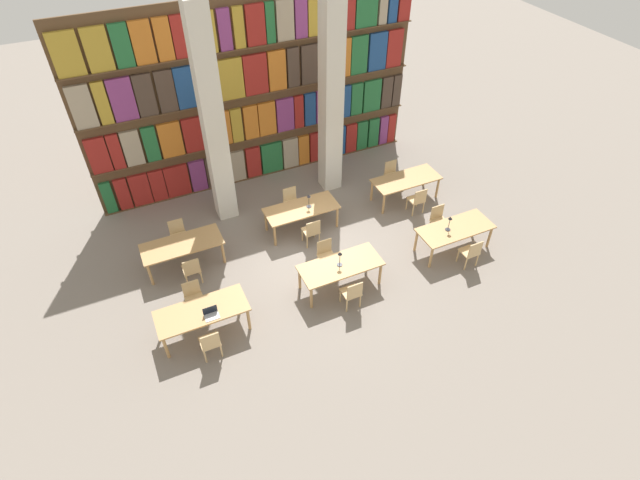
{
  "coord_description": "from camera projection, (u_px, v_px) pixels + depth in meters",
  "views": [
    {
      "loc": [
        -3.99,
        -8.76,
        9.3
      ],
      "look_at": [
        0.0,
        -0.12,
        0.66
      ],
      "focal_mm": 28.0,
      "sensor_mm": 36.0,
      "label": 1
    }
  ],
  "objects": [
    {
      "name": "reading_table_4",
      "position": [
        301.0,
        210.0,
        13.77
      ],
      "size": [
        2.04,
        0.86,
        0.74
      ],
      "color": "tan",
      "rests_on": "ground_plane"
    },
    {
      "name": "chair_8",
      "position": [
        312.0,
        231.0,
        13.42
      ],
      "size": [
        0.42,
        0.4,
        0.87
      ],
      "color": "tan",
      "rests_on": "ground_plane"
    },
    {
      "name": "reading_table_5",
      "position": [
        406.0,
        181.0,
        14.8
      ],
      "size": [
        2.04,
        0.86,
        0.74
      ],
      "color": "tan",
      "rests_on": "ground_plane"
    },
    {
      "name": "pillar_center",
      "position": [
        331.0,
        96.0,
        13.76
      ],
      "size": [
        0.55,
        0.55,
        6.0
      ],
      "color": "silver",
      "rests_on": "ground_plane"
    },
    {
      "name": "desk_lamp_1",
      "position": [
        450.0,
        221.0,
        12.85
      ],
      "size": [
        0.14,
        0.14,
        0.43
      ],
      "color": "#232328",
      "rests_on": "reading_table_2"
    },
    {
      "name": "ground_plane",
      "position": [
        318.0,
        256.0,
        13.38
      ],
      "size": [
        40.0,
        40.0,
        0.0
      ],
      "primitive_type": "plane",
      "color": "gray"
    },
    {
      "name": "chair_9",
      "position": [
        291.0,
        201.0,
        14.38
      ],
      "size": [
        0.42,
        0.4,
        0.87
      ],
      "rotation": [
        0.0,
        0.0,
        3.14
      ],
      "color": "tan",
      "rests_on": "ground_plane"
    },
    {
      "name": "chair_6",
      "position": [
        192.0,
        269.0,
        12.35
      ],
      "size": [
        0.42,
        0.4,
        0.87
      ],
      "color": "tan",
      "rests_on": "ground_plane"
    },
    {
      "name": "desk_lamp_2",
      "position": [
        309.0,
        199.0,
        13.57
      ],
      "size": [
        0.14,
        0.14,
        0.41
      ],
      "color": "#232328",
      "rests_on": "reading_table_4"
    },
    {
      "name": "chair_5",
      "position": [
        439.0,
        220.0,
        13.77
      ],
      "size": [
        0.42,
        0.4,
        0.87
      ],
      "rotation": [
        0.0,
        0.0,
        3.14
      ],
      "color": "tan",
      "rests_on": "ground_plane"
    },
    {
      "name": "chair_1",
      "position": [
        194.0,
        297.0,
        11.67
      ],
      "size": [
        0.42,
        0.4,
        0.87
      ],
      "rotation": [
        0.0,
        0.0,
        3.14
      ],
      "color": "tan",
      "rests_on": "ground_plane"
    },
    {
      "name": "chair_7",
      "position": [
        178.0,
        234.0,
        13.31
      ],
      "size": [
        0.42,
        0.4,
        0.87
      ],
      "rotation": [
        0.0,
        0.0,
        3.14
      ],
      "color": "tan",
      "rests_on": "ground_plane"
    },
    {
      "name": "reading_table_1",
      "position": [
        340.0,
        267.0,
        12.13
      ],
      "size": [
        2.04,
        0.86,
        0.74
      ],
      "color": "tan",
      "rests_on": "ground_plane"
    },
    {
      "name": "reading_table_3",
      "position": [
        182.0,
        246.0,
        12.69
      ],
      "size": [
        2.04,
        0.86,
        0.74
      ],
      "color": "tan",
      "rests_on": "ground_plane"
    },
    {
      "name": "reading_table_0",
      "position": [
        202.0,
        313.0,
        11.07
      ],
      "size": [
        2.04,
        0.86,
        0.74
      ],
      "color": "tan",
      "rests_on": "ground_plane"
    },
    {
      "name": "reading_table_2",
      "position": [
        455.0,
        230.0,
        13.15
      ],
      "size": [
        2.04,
        0.86,
        0.74
      ],
      "color": "tan",
      "rests_on": "ground_plane"
    },
    {
      "name": "pillar_left",
      "position": [
        213.0,
        121.0,
        12.72
      ],
      "size": [
        0.55,
        0.55,
        6.0
      ],
      "color": "silver",
      "rests_on": "ground_plane"
    },
    {
      "name": "desk_lamp_0",
      "position": [
        340.0,
        256.0,
        11.88
      ],
      "size": [
        0.14,
        0.14,
        0.43
      ],
      "color": "#232328",
      "rests_on": "reading_table_1"
    },
    {
      "name": "bookshelf_bank",
      "position": [
        256.0,
        97.0,
        14.46
      ],
      "size": [
        9.96,
        0.35,
        5.5
      ],
      "color": "brown",
      "rests_on": "ground_plane"
    },
    {
      "name": "chair_2",
      "position": [
        352.0,
        293.0,
        11.76
      ],
      "size": [
        0.42,
        0.4,
        0.87
      ],
      "color": "tan",
      "rests_on": "ground_plane"
    },
    {
      "name": "chair_3",
      "position": [
        326.0,
        255.0,
        12.73
      ],
      "size": [
        0.42,
        0.4,
        0.87
      ],
      "rotation": [
        0.0,
        0.0,
        3.14
      ],
      "color": "tan",
      "rests_on": "ground_plane"
    },
    {
      "name": "laptop",
      "position": [
        211.0,
        315.0,
        10.89
      ],
      "size": [
        0.32,
        0.22,
        0.21
      ],
      "color": "silver",
      "rests_on": "reading_table_0"
    },
    {
      "name": "chair_0",
      "position": [
        210.0,
        343.0,
        10.71
      ],
      "size": [
        0.42,
        0.4,
        0.87
      ],
      "color": "tan",
      "rests_on": "ground_plane"
    },
    {
      "name": "chair_11",
      "position": [
        392.0,
        174.0,
        15.4
      ],
      "size": [
        0.42,
        0.4,
        0.87
      ],
      "rotation": [
        0.0,
        0.0,
        3.14
      ],
      "color": "tan",
      "rests_on": "ground_plane"
    },
    {
      "name": "chair_4",
      "position": [
        471.0,
        252.0,
        12.8
      ],
      "size": [
        0.42,
        0.4,
        0.87
      ],
      "color": "tan",
      "rests_on": "ground_plane"
    },
    {
      "name": "chair_10",
      "position": [
        417.0,
        200.0,
        14.44
      ],
      "size": [
        0.42,
        0.4,
        0.87
      ],
      "color": "tan",
      "rests_on": "ground_plane"
    }
  ]
}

